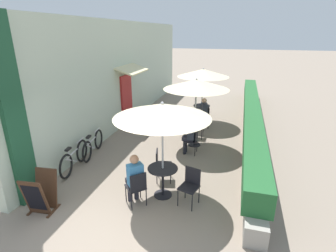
# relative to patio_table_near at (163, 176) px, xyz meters

# --- Properties ---
(ground_plane) EXTENTS (120.00, 120.00, 0.00)m
(ground_plane) POSITION_rel_patio_table_near_xyz_m (-0.63, -1.60, -0.53)
(ground_plane) COLOR gray
(cafe_facade_wall) EXTENTS (0.98, 14.04, 4.20)m
(cafe_facade_wall) POSITION_rel_patio_table_near_xyz_m (-3.17, 5.29, 1.56)
(cafe_facade_wall) COLOR #B2C1AD
(cafe_facade_wall) RESTS_ON ground_plane
(planter_hedge) EXTENTS (0.60, 13.04, 1.01)m
(planter_hedge) POSITION_rel_patio_table_near_xyz_m (2.12, 5.32, 0.01)
(planter_hedge) COLOR gray
(planter_hedge) RESTS_ON ground_plane
(patio_table_near) EXTENTS (0.72, 0.72, 0.75)m
(patio_table_near) POSITION_rel_patio_table_near_xyz_m (0.00, 0.00, 0.00)
(patio_table_near) COLOR black
(patio_table_near) RESTS_ON ground_plane
(patio_umbrella_near) EXTENTS (2.17, 2.17, 2.36)m
(patio_umbrella_near) POSITION_rel_patio_table_near_xyz_m (0.00, -0.00, 1.63)
(patio_umbrella_near) COLOR #B7B7BC
(patio_umbrella_near) RESTS_ON ground_plane
(cafe_chair_near_left) EXTENTS (0.49, 0.49, 0.87)m
(cafe_chair_near_left) POSITION_rel_patio_table_near_xyz_m (0.69, -0.12, -0.01)
(cafe_chair_near_left) COLOR black
(cafe_chair_near_left) RESTS_ON ground_plane
(cafe_chair_near_right) EXTENTS (0.49, 0.49, 0.87)m
(cafe_chair_near_right) POSITION_rel_patio_table_near_xyz_m (-0.25, 0.66, -0.01)
(cafe_chair_near_right) COLOR black
(cafe_chair_near_right) RESTS_ON ground_plane
(cafe_chair_near_back) EXTENTS (0.57, 0.57, 0.87)m
(cafe_chair_near_back) POSITION_rel_patio_table_near_xyz_m (-0.45, -0.54, -0.01)
(cafe_chair_near_back) COLOR black
(cafe_chair_near_back) RESTS_ON ground_plane
(seated_patron_near_back) EXTENTS (0.51, 0.51, 1.25)m
(seated_patron_near_back) POSITION_rel_patio_table_near_xyz_m (-0.53, -0.46, 0.16)
(seated_patron_near_back) COLOR #23232D
(seated_patron_near_back) RESTS_ON ground_plane
(patio_table_mid) EXTENTS (0.72, 0.72, 0.75)m
(patio_table_mid) POSITION_rel_patio_table_near_xyz_m (0.19, 3.20, 0.00)
(patio_table_mid) COLOR black
(patio_table_mid) RESTS_ON ground_plane
(patio_umbrella_mid) EXTENTS (2.17, 2.17, 2.36)m
(patio_umbrella_mid) POSITION_rel_patio_table_near_xyz_m (0.19, 3.20, 1.63)
(patio_umbrella_mid) COLOR #B7B7BC
(patio_umbrella_mid) RESTS_ON ground_plane
(cafe_chair_mid_left) EXTENTS (0.40, 0.40, 0.87)m
(cafe_chair_mid_left) POSITION_rel_patio_table_near_xyz_m (0.12, 3.90, -0.01)
(cafe_chair_mid_left) COLOR black
(cafe_chair_mid_left) RESTS_ON ground_plane
(cafe_chair_mid_right) EXTENTS (0.40, 0.40, 0.87)m
(cafe_chair_mid_right) POSITION_rel_patio_table_near_xyz_m (0.27, 2.50, -0.01)
(cafe_chair_mid_right) COLOR black
(cafe_chair_mid_right) RESTS_ON ground_plane
(seated_patron_mid_right) EXTENTS (0.40, 0.34, 1.25)m
(seated_patron_mid_right) POSITION_rel_patio_table_near_xyz_m (0.16, 2.50, 0.16)
(seated_patron_mid_right) COLOR #23232D
(seated_patron_mid_right) RESTS_ON ground_plane
(coffee_cup_mid) EXTENTS (0.07, 0.07, 0.09)m
(coffee_cup_mid) POSITION_rel_patio_table_near_xyz_m (0.21, 3.33, 0.27)
(coffee_cup_mid) COLOR teal
(coffee_cup_mid) RESTS_ON patio_table_mid
(patio_table_far) EXTENTS (0.72, 0.72, 0.75)m
(patio_table_far) POSITION_rel_patio_table_near_xyz_m (0.03, 5.77, 0.00)
(patio_table_far) COLOR black
(patio_table_far) RESTS_ON ground_plane
(patio_umbrella_far) EXTENTS (2.17, 2.17, 2.36)m
(patio_umbrella_far) POSITION_rel_patio_table_near_xyz_m (0.03, 5.77, 1.63)
(patio_umbrella_far) COLOR #B7B7BC
(patio_umbrella_far) RESTS_ON ground_plane
(cafe_chair_far_left) EXTENTS (0.50, 0.50, 0.87)m
(cafe_chair_far_left) POSITION_rel_patio_table_near_xyz_m (0.30, 5.12, -0.01)
(cafe_chair_far_left) COLOR black
(cafe_chair_far_left) RESTS_ON ground_plane
(seated_patron_far_left) EXTENTS (0.47, 0.42, 1.25)m
(seated_patron_far_left) POSITION_rel_patio_table_near_xyz_m (0.19, 5.09, 0.16)
(seated_patron_far_left) COLOR #23232D
(seated_patron_far_left) RESTS_ON ground_plane
(cafe_chair_far_right) EXTENTS (0.50, 0.50, 0.87)m
(cafe_chair_far_right) POSITION_rel_patio_table_near_xyz_m (-0.24, 6.42, -0.01)
(cafe_chair_far_right) COLOR black
(cafe_chair_far_right) RESTS_ON ground_plane
(coffee_cup_far) EXTENTS (0.07, 0.07, 0.09)m
(coffee_cup_far) POSITION_rel_patio_table_near_xyz_m (0.00, 5.90, 0.27)
(coffee_cup_far) COLOR teal
(coffee_cup_far) RESTS_ON patio_table_far
(bicycle_leaning) EXTENTS (0.32, 1.68, 0.78)m
(bicycle_leaning) POSITION_rel_patio_table_near_xyz_m (-2.83, 0.56, -0.16)
(bicycle_leaning) COLOR black
(bicycle_leaning) RESTS_ON ground_plane
(bicycle_second) EXTENTS (0.34, 1.65, 0.76)m
(bicycle_second) POSITION_rel_patio_table_near_xyz_m (-2.82, 1.55, -0.18)
(bicycle_second) COLOR black
(bicycle_second) RESTS_ON ground_plane
(menu_board) EXTENTS (0.58, 0.68, 0.91)m
(menu_board) POSITION_rel_patio_table_near_xyz_m (-2.41, -1.27, -0.08)
(menu_board) COLOR #422819
(menu_board) RESTS_ON ground_plane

